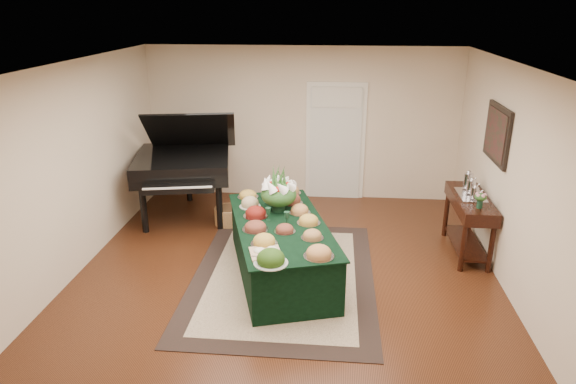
# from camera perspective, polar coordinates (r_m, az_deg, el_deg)

# --- Properties ---
(ground) EXTENTS (6.00, 6.00, 0.00)m
(ground) POSITION_cam_1_polar(r_m,az_deg,el_deg) (6.87, -0.24, -9.12)
(ground) COLOR black
(ground) RESTS_ON ground
(area_rug) EXTENTS (2.34, 3.28, 0.01)m
(area_rug) POSITION_cam_1_polar(r_m,az_deg,el_deg) (6.80, -0.52, -9.35)
(area_rug) COLOR black
(area_rug) RESTS_ON ground
(kitchen_doorway) EXTENTS (1.05, 0.07, 2.10)m
(kitchen_doorway) POSITION_cam_1_polar(r_m,az_deg,el_deg) (9.23, 5.28, 5.44)
(kitchen_doorway) COLOR silver
(kitchen_doorway) RESTS_ON ground
(buffet_table) EXTENTS (1.74, 2.58, 0.72)m
(buffet_table) POSITION_cam_1_polar(r_m,az_deg,el_deg) (6.72, -0.81, -6.29)
(buffet_table) COLOR black
(buffet_table) RESTS_ON ground
(food_platters) EXTENTS (1.42, 2.53, 0.13)m
(food_platters) POSITION_cam_1_polar(r_m,az_deg,el_deg) (6.54, -1.06, -3.10)
(food_platters) COLOR silver
(food_platters) RESTS_ON buffet_table
(cutting_board) EXTENTS (0.42, 0.42, 0.10)m
(cutting_board) POSITION_cam_1_polar(r_m,az_deg,el_deg) (5.80, -2.54, -6.50)
(cutting_board) COLOR tan
(cutting_board) RESTS_ON buffet_table
(green_goblets) EXTENTS (0.33, 0.19, 0.18)m
(green_goblets) POSITION_cam_1_polar(r_m,az_deg,el_deg) (6.55, -1.19, -2.68)
(green_goblets) COLOR #143421
(green_goblets) RESTS_ON buffet_table
(floral_centerpiece) EXTENTS (0.50, 0.50, 0.50)m
(floral_centerpiece) POSITION_cam_1_polar(r_m,az_deg,el_deg) (6.86, -1.03, 0.21)
(floral_centerpiece) COLOR #143421
(floral_centerpiece) RESTS_ON buffet_table
(grand_piano) EXTENTS (1.81, 2.01, 1.81)m
(grand_piano) POSITION_cam_1_polar(r_m,az_deg,el_deg) (8.54, -11.53, 3.15)
(grand_piano) COLOR black
(grand_piano) RESTS_ON ground
(wicker_basket) EXTENTS (0.44, 0.44, 0.28)m
(wicker_basket) POSITION_cam_1_polar(r_m,az_deg,el_deg) (8.35, -6.64, -2.65)
(wicker_basket) COLOR olive
(wicker_basket) RESTS_ON ground
(mahogany_sideboard) EXTENTS (0.45, 1.33, 0.86)m
(mahogany_sideboard) POSITION_cam_1_polar(r_m,az_deg,el_deg) (7.59, 19.54, -1.85)
(mahogany_sideboard) COLOR black
(mahogany_sideboard) RESTS_ON ground
(tea_service) EXTENTS (0.34, 0.58, 0.30)m
(tea_service) POSITION_cam_1_polar(r_m,az_deg,el_deg) (7.56, 19.67, 0.56)
(tea_service) COLOR silver
(tea_service) RESTS_ON mahogany_sideboard
(pink_bouquet) EXTENTS (0.17, 0.17, 0.22)m
(pink_bouquet) POSITION_cam_1_polar(r_m,az_deg,el_deg) (7.10, 20.61, -0.59)
(pink_bouquet) COLOR #143421
(pink_bouquet) RESTS_ON mahogany_sideboard
(wall_painting) EXTENTS (0.05, 0.95, 0.75)m
(wall_painting) POSITION_cam_1_polar(r_m,az_deg,el_deg) (7.34, 22.21, 6.01)
(wall_painting) COLOR black
(wall_painting) RESTS_ON ground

